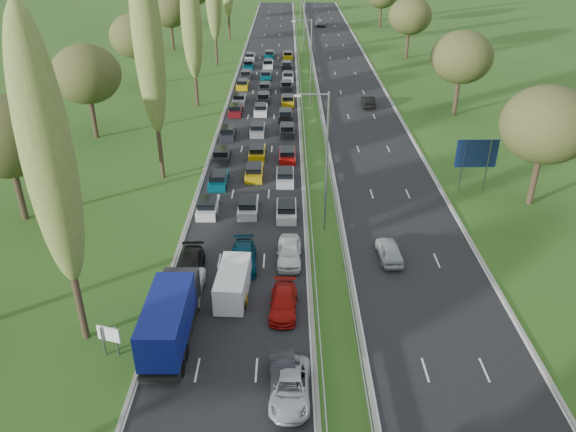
{
  "coord_description": "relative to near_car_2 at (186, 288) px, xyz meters",
  "views": [
    {
      "loc": [
        1.37,
        1.0,
        23.63
      ],
      "look_at": [
        1.37,
        42.64,
        1.5
      ],
      "focal_mm": 35.0,
      "sensor_mm": 36.0,
      "label": 1
    }
  ],
  "objects": [
    {
      "name": "woodland_left",
      "position": [
        -16.23,
        29.3,
        6.98
      ],
      "size": [
        8.0,
        166.0,
        11.1
      ],
      "color": "#2D2116",
      "rests_on": "ground"
    },
    {
      "name": "far_car_0",
      "position": [
        15.05,
        5.0,
        0.03
      ],
      "size": [
        1.86,
        4.27,
        1.43
      ],
      "primitive_type": "imported",
      "rotation": [
        0.0,
        0.0,
        3.18
      ],
      "color": "#AFB6B9",
      "rests_on": "far_carriageway"
    },
    {
      "name": "near_car_8",
      "position": [
        3.49,
        0.34,
        0.0
      ],
      "size": [
        1.79,
        4.1,
        1.37
      ],
      "primitive_type": "imported",
      "rotation": [
        0.0,
        0.0,
        0.04
      ],
      "color": "#BD8F0C",
      "rests_on": "near_carriageway"
    },
    {
      "name": "central_reservation",
      "position": [
        10.27,
        49.18,
        -0.16
      ],
      "size": [
        2.36,
        215.0,
        0.32
      ],
      "color": "gray",
      "rests_on": "ground"
    },
    {
      "name": "far_carriageway",
      "position": [
        17.02,
        49.18,
        -0.71
      ],
      "size": [
        10.5,
        215.0,
        0.04
      ],
      "primitive_type": "cube",
      "color": "black",
      "rests_on": "ground"
    },
    {
      "name": "white_van_rear",
      "position": [
        3.28,
        0.37,
        0.36
      ],
      "size": [
        2.02,
        5.16,
        2.07
      ],
      "rotation": [
        0.0,
        0.0,
        -0.06
      ],
      "color": "white",
      "rests_on": "near_carriageway"
    },
    {
      "name": "poplar_row",
      "position": [
        -5.73,
        34.84,
        11.68
      ],
      "size": [
        2.8,
        127.8,
        22.44
      ],
      "color": "#2D2116",
      "rests_on": "ground"
    },
    {
      "name": "near_car_10",
      "position": [
        7.26,
        -9.37,
        -0.02
      ],
      "size": [
        2.38,
        4.87,
        1.33
      ],
      "primitive_type": "imported",
      "rotation": [
        0.0,
        0.0,
        -0.04
      ],
      "color": "#A7ADB1",
      "rests_on": "near_carriageway"
    },
    {
      "name": "near_car_7",
      "position": [
        3.76,
        4.1,
        0.0
      ],
      "size": [
        2.24,
        4.85,
        1.37
      ],
      "primitive_type": "imported",
      "rotation": [
        0.0,
        0.0,
        0.07
      ],
      "color": "#042D44",
      "rests_on": "near_carriageway"
    },
    {
      "name": "near_carriageway",
      "position": [
        3.52,
        49.18,
        -0.71
      ],
      "size": [
        10.5,
        215.0,
        0.04
      ],
      "primitive_type": "cube",
      "color": "black",
      "rests_on": "ground"
    },
    {
      "name": "far_car_2",
      "position": [
        15.25,
        113.06,
        0.07
      ],
      "size": [
        2.86,
        5.61,
        1.52
      ],
      "primitive_type": "imported",
      "rotation": [
        0.0,
        0.0,
        3.08
      ],
      "color": "slate",
      "rests_on": "far_carriageway"
    },
    {
      "name": "traffic_queue_fill",
      "position": [
        3.52,
        43.95,
        -0.27
      ],
      "size": [
        9.06,
        68.83,
        0.8
      ],
      "color": "silver",
      "rests_on": "ground"
    },
    {
      "name": "blue_lorry",
      "position": [
        -0.1,
        -4.71,
        1.2
      ],
      "size": [
        2.4,
        8.64,
        3.65
      ],
      "rotation": [
        0.0,
        0.0,
        -0.01
      ],
      "color": "black",
      "rests_on": "near_carriageway"
    },
    {
      "name": "near_car_11",
      "position": [
        6.83,
        -1.6,
        -0.03
      ],
      "size": [
        2.02,
        4.56,
        1.3
      ],
      "primitive_type": "imported",
      "rotation": [
        0.0,
        0.0,
        -0.05
      ],
      "color": "#A00E09",
      "rests_on": "near_carriageway"
    },
    {
      "name": "direction_sign",
      "position": [
        25.17,
        17.71,
        2.86
      ],
      "size": [
        4.0,
        0.17,
        5.2
      ],
      "color": "gray",
      "rests_on": "ground"
    },
    {
      "name": "near_car_12",
      "position": [
        7.23,
        4.71,
        0.1
      ],
      "size": [
        1.94,
        4.66,
        1.58
      ],
      "primitive_type": "imported",
      "rotation": [
        0.0,
        0.0,
        -0.02
      ],
      "color": "silver",
      "rests_on": "near_carriageway"
    },
    {
      "name": "lamp_columns",
      "position": [
        10.27,
        44.68,
        5.29
      ],
      "size": [
        0.18,
        140.18,
        12.0
      ],
      "color": "gray",
      "rests_on": "ground"
    },
    {
      "name": "ground",
      "position": [
        10.27,
        46.68,
        -0.71
      ],
      "size": [
        260.0,
        260.0,
        0.0
      ],
      "primitive_type": "plane",
      "color": "#284E18",
      "rests_on": "ground"
    },
    {
      "name": "woodland_right",
      "position": [
        29.77,
        33.34,
        6.98
      ],
      "size": [
        8.0,
        153.0,
        11.1
      ],
      "color": "#2D2116",
      "rests_on": "ground"
    },
    {
      "name": "info_sign",
      "position": [
        -3.63,
        -5.97,
        0.66
      ],
      "size": [
        1.46,
        0.54,
        2.1
      ],
      "color": "gray",
      "rests_on": "ground"
    },
    {
      "name": "far_car_1",
      "position": [
        18.53,
        45.5,
        0.07
      ],
      "size": [
        1.67,
        4.63,
        1.52
      ],
      "primitive_type": "imported",
      "rotation": [
        0.0,
        0.0,
        3.13
      ],
      "color": "black",
      "rests_on": "far_carriageway"
    },
    {
      "name": "near_car_2",
      "position": [
        0.0,
        0.0,
        0.0
      ],
      "size": [
        2.33,
        4.96,
        1.37
      ],
      "primitive_type": "imported",
      "rotation": [
        0.0,
        0.0,
        -0.01
      ],
      "color": "white",
      "rests_on": "near_carriageway"
    },
    {
      "name": "near_car_3",
      "position": [
        -0.17,
        2.95,
        0.01
      ],
      "size": [
        2.16,
        4.9,
        1.4
      ],
      "primitive_type": "imported",
      "rotation": [
        0.0,
        0.0,
        0.04
      ],
      "color": "black",
      "rests_on": "near_carriageway"
    },
    {
      "name": "near_car_9",
      "position": [
        6.85,
        -8.47,
        -0.01
      ],
      "size": [
        1.69,
        4.21,
        1.36
      ],
      "primitive_type": "imported",
      "rotation": [
        0.0,
        0.0,
        0.06
      ],
      "color": "black",
      "rests_on": "near_carriageway"
    }
  ]
}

